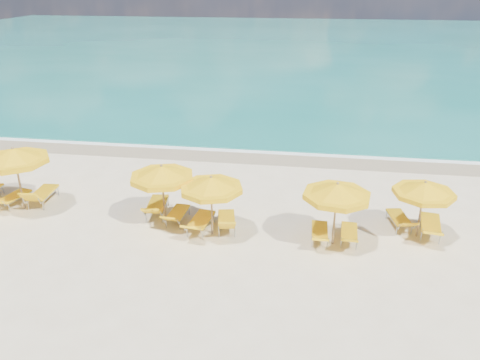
# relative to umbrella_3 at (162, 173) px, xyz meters

# --- Properties ---
(ground_plane) EXTENTS (120.00, 120.00, 0.00)m
(ground_plane) POSITION_rel_umbrella_3_xyz_m (2.50, 0.05, -1.96)
(ground_plane) COLOR beige
(ocean) EXTENTS (120.00, 80.00, 0.30)m
(ocean) POSITION_rel_umbrella_3_xyz_m (2.50, 48.05, -1.96)
(ocean) COLOR #136B61
(ocean) RESTS_ON ground
(wet_sand_band) EXTENTS (120.00, 2.60, 0.01)m
(wet_sand_band) POSITION_rel_umbrella_3_xyz_m (2.50, 7.45, -1.96)
(wet_sand_band) COLOR tan
(wet_sand_band) RESTS_ON ground
(foam_line) EXTENTS (120.00, 1.20, 0.03)m
(foam_line) POSITION_rel_umbrella_3_xyz_m (2.50, 8.25, -1.96)
(foam_line) COLOR white
(foam_line) RESTS_ON ground
(whitecap_near) EXTENTS (14.00, 0.36, 0.05)m
(whitecap_near) POSITION_rel_umbrella_3_xyz_m (-3.50, 17.05, -1.96)
(whitecap_near) COLOR white
(whitecap_near) RESTS_ON ground
(whitecap_far) EXTENTS (18.00, 0.30, 0.05)m
(whitecap_far) POSITION_rel_umbrella_3_xyz_m (10.50, 24.05, -1.96)
(whitecap_far) COLOR white
(whitecap_far) RESTS_ON ground
(umbrella_2) EXTENTS (2.96, 2.96, 2.52)m
(umbrella_2) POSITION_rel_umbrella_3_xyz_m (-5.69, 0.33, 0.19)
(umbrella_2) COLOR #98764C
(umbrella_2) RESTS_ON ground
(umbrella_3) EXTENTS (2.53, 2.53, 2.30)m
(umbrella_3) POSITION_rel_umbrella_3_xyz_m (0.00, 0.00, 0.00)
(umbrella_3) COLOR #98764C
(umbrella_3) RESTS_ON ground
(umbrella_4) EXTENTS (2.38, 2.38, 2.19)m
(umbrella_4) POSITION_rel_umbrella_3_xyz_m (1.83, -0.48, -0.09)
(umbrella_4) COLOR #98764C
(umbrella_4) RESTS_ON ground
(umbrella_5) EXTENTS (2.65, 2.65, 2.25)m
(umbrella_5) POSITION_rel_umbrella_3_xyz_m (5.93, -0.52, -0.04)
(umbrella_5) COLOR #98764C
(umbrella_5) RESTS_ON ground
(umbrella_6) EXTENTS (2.47, 2.47, 2.07)m
(umbrella_6) POSITION_rel_umbrella_3_xyz_m (8.80, 0.39, -0.19)
(umbrella_6) COLOR #98764C
(umbrella_6) RESTS_ON ground
(lounger_2_left) EXTENTS (0.91, 1.84, 0.68)m
(lounger_2_left) POSITION_rel_umbrella_3_xyz_m (-6.25, 0.57, -1.75)
(lounger_2_left) COLOR #A5A8AD
(lounger_2_left) RESTS_ON ground
(lounger_2_right) EXTENTS (0.80, 1.98, 0.96)m
(lounger_2_right) POSITION_rel_umbrella_3_xyz_m (-5.22, 0.89, -1.71)
(lounger_2_right) COLOR #A5A8AD
(lounger_2_right) RESTS_ON ground
(lounger_3_left) EXTENTS (0.89, 2.05, 0.87)m
(lounger_3_left) POSITION_rel_umbrella_3_xyz_m (-0.49, 0.60, -1.71)
(lounger_3_left) COLOR #A5A8AD
(lounger_3_left) RESTS_ON ground
(lounger_3_right) EXTENTS (0.66, 1.73, 0.73)m
(lounger_3_right) POSITION_rel_umbrella_3_xyz_m (0.42, 0.18, -1.75)
(lounger_3_right) COLOR #A5A8AD
(lounger_3_right) RESTS_ON ground
(lounger_4_left) EXTENTS (0.85, 1.98, 0.78)m
(lounger_4_left) POSITION_rel_umbrella_3_xyz_m (1.38, -0.31, -1.73)
(lounger_4_left) COLOR #A5A8AD
(lounger_4_left) RESTS_ON ground
(lounger_4_right) EXTENTS (0.92, 1.84, 0.85)m
(lounger_4_right) POSITION_rel_umbrella_3_xyz_m (2.27, -0.10, -1.73)
(lounger_4_right) COLOR #A5A8AD
(lounger_4_right) RESTS_ON ground
(lounger_5_left) EXTENTS (0.57, 1.70, 0.64)m
(lounger_5_left) POSITION_rel_umbrella_3_xyz_m (5.49, -0.35, -1.76)
(lounger_5_left) COLOR #A5A8AD
(lounger_5_left) RESTS_ON ground
(lounger_5_right) EXTENTS (0.65, 1.72, 0.64)m
(lounger_5_right) POSITION_rel_umbrella_3_xyz_m (6.47, -0.29, -1.76)
(lounger_5_right) COLOR #A5A8AD
(lounger_5_right) RESTS_ON ground
(lounger_6_left) EXTENTS (0.86, 1.80, 0.74)m
(lounger_6_left) POSITION_rel_umbrella_3_xyz_m (8.29, 0.95, -1.75)
(lounger_6_left) COLOR #A5A8AD
(lounger_6_left) RESTS_ON ground
(lounger_6_right) EXTENTS (0.97, 2.09, 0.73)m
(lounger_6_right) POSITION_rel_umbrella_3_xyz_m (9.26, 0.60, -1.72)
(lounger_6_right) COLOR #A5A8AD
(lounger_6_right) RESTS_ON ground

